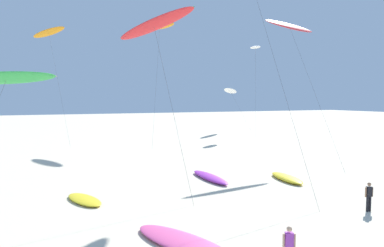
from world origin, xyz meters
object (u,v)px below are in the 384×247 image
object	(u,v)px
flying_kite_0	(6,78)
flying_kite_7	(154,25)
person_far_watcher	(369,195)
grounded_kite_2	(287,178)
person_near_left	(289,245)
flying_kite_2	(231,91)
grounded_kite_0	(84,199)
grounded_kite_1	(210,177)
flying_kite_6	(255,47)
grounded_kite_3	(183,242)
flying_kite_5	(160,26)
flying_kite_1	(49,32)
flying_kite_4	(290,26)

from	to	relation	value
flying_kite_0	flying_kite_7	distance (m)	10.91
person_far_watcher	flying_kite_0	bearing A→B (deg)	145.32
grounded_kite_2	person_near_left	size ratio (longest dim) A/B	2.67
flying_kite_2	person_far_watcher	bearing A→B (deg)	-110.56
grounded_kite_0	grounded_kite_1	bearing A→B (deg)	12.42
flying_kite_6	grounded_kite_3	size ratio (longest dim) A/B	2.76
flying_kite_6	grounded_kite_2	size ratio (longest dim) A/B	3.76
flying_kite_5	flying_kite_7	bearing A→B (deg)	-109.28
flying_kite_1	grounded_kite_1	bearing A→B (deg)	-72.06
grounded_kite_1	flying_kite_2	bearing A→B (deg)	57.79
flying_kite_1	grounded_kite_0	distance (m)	39.48
flying_kite_0	grounded_kite_3	bearing A→B (deg)	-59.86
grounded_kite_3	grounded_kite_1	bearing A→B (deg)	58.02
flying_kite_0	person_far_watcher	world-z (taller)	flying_kite_0
grounded_kite_2	person_near_left	bearing A→B (deg)	-128.67
flying_kite_2	person_near_left	bearing A→B (deg)	-117.63
flying_kite_0	grounded_kite_0	distance (m)	10.15
flying_kite_5	flying_kite_2	bearing A→B (deg)	27.24
flying_kite_1	flying_kite_6	world-z (taller)	flying_kite_1
grounded_kite_2	person_far_watcher	world-z (taller)	person_far_watcher
flying_kite_4	person_far_watcher	size ratio (longest dim) A/B	9.07
flying_kite_1	grounded_kite_3	xyz separation A→B (m)	(4.19, -44.37, -16.53)
flying_kite_1	grounded_kite_3	distance (m)	47.54
flying_kite_1	person_far_watcher	size ratio (longest dim) A/B	10.50
grounded_kite_2	person_far_watcher	xyz separation A→B (m)	(-0.66, -8.04, 0.74)
grounded_kite_1	flying_kite_1	bearing A→B (deg)	107.94
grounded_kite_0	flying_kite_2	bearing A→B (deg)	49.23
flying_kite_0	person_near_left	size ratio (longest dim) A/B	5.33
flying_kite_5	grounded_kite_3	world-z (taller)	flying_kite_5
flying_kite_5	grounded_kite_2	world-z (taller)	flying_kite_5
grounded_kite_0	grounded_kite_2	bearing A→B (deg)	-1.94
person_far_watcher	flying_kite_7	bearing A→B (deg)	130.47
flying_kite_0	grounded_kite_0	bearing A→B (deg)	-46.68
flying_kite_4	grounded_kite_0	bearing A→B (deg)	-158.47
grounded_kite_0	grounded_kite_3	xyz separation A→B (m)	(3.24, -8.54, 0.02)
person_near_left	flying_kite_5	bearing A→B (deg)	78.48
flying_kite_0	grounded_kite_3	world-z (taller)	flying_kite_0
flying_kite_0	flying_kite_7	xyz separation A→B (m)	(9.88, -2.35, 3.98)
grounded_kite_2	grounded_kite_1	bearing A→B (deg)	153.63
flying_kite_4	flying_kite_7	distance (m)	19.37
flying_kite_7	grounded_kite_3	world-z (taller)	flying_kite_7
flying_kite_7	grounded_kite_1	bearing A→B (deg)	-2.55
flying_kite_4	person_near_left	world-z (taller)	flying_kite_4
flying_kite_1	grounded_kite_2	bearing A→B (deg)	-65.77
grounded_kite_3	flying_kite_5	bearing A→B (deg)	73.08
flying_kite_1	grounded_kite_1	world-z (taller)	flying_kite_1
flying_kite_7	grounded_kite_0	bearing A→B (deg)	-156.14
flying_kite_4	flying_kite_5	world-z (taller)	flying_kite_5
flying_kite_4	person_near_left	bearing A→B (deg)	-128.90
grounded_kite_2	flying_kite_4	bearing A→B (deg)	50.84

